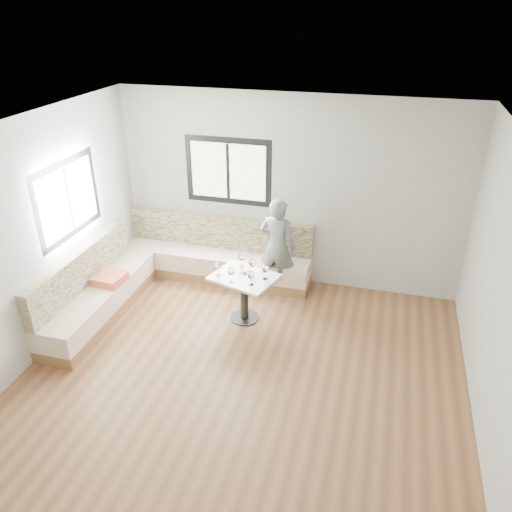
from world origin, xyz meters
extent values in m
cube|color=brown|center=(0.00, 0.00, 0.00)|extent=(5.00, 5.00, 0.01)
cube|color=white|center=(0.00, 0.00, 2.80)|extent=(5.00, 5.00, 0.01)
cube|color=#B7B7B2|center=(0.00, 2.50, 1.40)|extent=(5.00, 0.01, 2.80)
cube|color=#B7B7B2|center=(0.00, -2.50, 1.40)|extent=(5.00, 0.01, 2.80)
cube|color=#B7B7B2|center=(-2.50, 0.00, 1.40)|extent=(0.01, 5.00, 2.80)
cube|color=#B7B7B2|center=(2.50, 0.00, 1.40)|extent=(0.01, 5.00, 2.80)
cube|color=black|center=(-0.90, 2.49, 1.65)|extent=(1.30, 0.02, 1.00)
cube|color=black|center=(-2.49, 0.90, 1.65)|extent=(0.02, 1.30, 1.00)
cube|color=brown|center=(-1.05, 2.23, 0.08)|extent=(2.90, 0.55, 0.16)
cube|color=beige|center=(-1.05, 2.23, 0.30)|extent=(2.90, 0.55, 0.29)
cube|color=beige|center=(-1.05, 2.43, 0.70)|extent=(2.90, 0.14, 0.50)
cube|color=brown|center=(-2.23, 0.82, 0.08)|extent=(0.55, 2.25, 0.16)
cube|color=beige|center=(-2.23, 0.82, 0.30)|extent=(0.55, 2.25, 0.29)
cube|color=beige|center=(-2.43, 0.82, 0.70)|extent=(0.14, 2.25, 0.50)
cube|color=#DD8649|center=(-2.13, 0.98, 0.51)|extent=(0.41, 0.41, 0.11)
cylinder|color=black|center=(-0.31, 1.27, 0.01)|extent=(0.39, 0.39, 0.02)
cylinder|color=black|center=(-0.31, 1.27, 0.31)|extent=(0.11, 0.11, 0.62)
cube|color=silver|center=(-0.31, 1.27, 0.64)|extent=(0.95, 0.83, 0.04)
imported|color=slate|center=(-0.06, 2.09, 0.73)|extent=(0.58, 0.42, 1.46)
cylinder|color=white|center=(-0.35, 1.37, 0.68)|extent=(0.09, 0.09, 0.04)
sphere|color=black|center=(-0.33, 1.37, 0.69)|extent=(0.02, 0.02, 0.02)
sphere|color=black|center=(-0.36, 1.37, 0.69)|extent=(0.02, 0.02, 0.02)
sphere|color=black|center=(-0.34, 1.35, 0.69)|extent=(0.02, 0.02, 0.02)
cylinder|color=white|center=(-0.64, 1.21, 0.66)|extent=(0.07, 0.07, 0.01)
cylinder|color=white|center=(-0.64, 1.21, 0.71)|extent=(0.01, 0.01, 0.09)
ellipsoid|color=white|center=(-0.64, 1.21, 0.81)|extent=(0.09, 0.09, 0.11)
cylinder|color=#4C0710|center=(-0.64, 1.21, 0.78)|extent=(0.06, 0.06, 0.02)
cylinder|color=white|center=(-0.43, 1.10, 0.66)|extent=(0.07, 0.07, 0.01)
cylinder|color=white|center=(-0.43, 1.10, 0.71)|extent=(0.01, 0.01, 0.09)
ellipsoid|color=white|center=(-0.43, 1.10, 0.81)|extent=(0.09, 0.09, 0.11)
cylinder|color=#4C0710|center=(-0.43, 1.10, 0.78)|extent=(0.06, 0.06, 0.02)
cylinder|color=white|center=(-0.17, 1.09, 0.66)|extent=(0.07, 0.07, 0.01)
cylinder|color=white|center=(-0.17, 1.09, 0.71)|extent=(0.01, 0.01, 0.09)
ellipsoid|color=white|center=(-0.17, 1.09, 0.81)|extent=(0.09, 0.09, 0.11)
cylinder|color=#4C0710|center=(-0.17, 1.09, 0.78)|extent=(0.06, 0.06, 0.02)
cylinder|color=white|center=(-0.23, 1.38, 0.66)|extent=(0.07, 0.07, 0.01)
cylinder|color=white|center=(-0.23, 1.38, 0.71)|extent=(0.01, 0.01, 0.09)
ellipsoid|color=white|center=(-0.23, 1.38, 0.81)|extent=(0.09, 0.09, 0.11)
cylinder|color=#4C0710|center=(-0.23, 1.38, 0.78)|extent=(0.06, 0.06, 0.02)
cylinder|color=white|center=(-0.03, 1.28, 0.66)|extent=(0.07, 0.07, 0.01)
cylinder|color=white|center=(-0.03, 1.28, 0.71)|extent=(0.01, 0.01, 0.09)
ellipsoid|color=white|center=(-0.03, 1.28, 0.81)|extent=(0.09, 0.09, 0.11)
cylinder|color=#4C0710|center=(-0.03, 1.28, 0.78)|extent=(0.06, 0.06, 0.02)
cylinder|color=white|center=(-0.42, 1.52, 0.66)|extent=(0.07, 0.07, 0.01)
cylinder|color=white|center=(-0.42, 1.52, 0.71)|extent=(0.01, 0.01, 0.09)
ellipsoid|color=white|center=(-0.42, 1.52, 0.81)|extent=(0.09, 0.09, 0.11)
cylinder|color=#4C0710|center=(-0.42, 1.52, 0.78)|extent=(0.06, 0.06, 0.02)
camera|label=1|loc=(1.32, -4.13, 3.90)|focal=35.00mm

